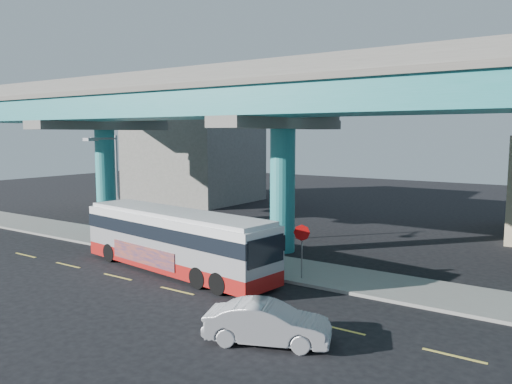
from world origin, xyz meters
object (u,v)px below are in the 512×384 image
Objects in this scene: transit_bus at (176,238)px; parked_car at (129,231)px; stop_sign at (302,239)px; sedan at (267,323)px; street_lamp at (110,174)px.

transit_bus is 8.34m from parked_car.
parked_car is 1.41× the size of stop_sign.
transit_bus reaches higher than parked_car.
sedan is 18.30m from parked_car.
sedan is (8.75, -4.90, -1.03)m from transit_bus.
sedan is 1.71× the size of stop_sign.
stop_sign is at bearing 26.33° from transit_bus.
sedan is at bearing -68.64° from stop_sign.
parked_car is at bearing 162.70° from transit_bus.
transit_bus is 4.77× the size of stop_sign.
parked_car is 4.55m from street_lamp.
transit_bus is 2.78× the size of sedan.
sedan is 7.54m from stop_sign.
street_lamp reaches higher than parked_car.
stop_sign is at bearing 3.18° from street_lamp.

